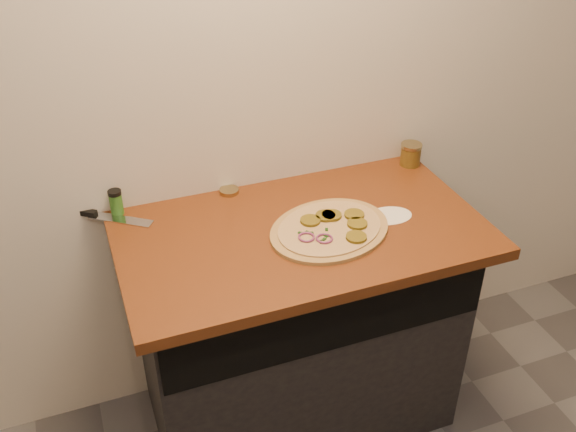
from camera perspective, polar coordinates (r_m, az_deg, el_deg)
name	(u,v)px	position (r m, az deg, el deg)	size (l,w,h in m)	color
cabinet	(297,328)	(2.42, 0.79, -9.96)	(1.10, 0.60, 0.86)	black
countertop	(301,233)	(2.11, 1.18, -1.53)	(1.20, 0.70, 0.04)	brown
pizza	(330,229)	(2.08, 3.76, -1.13)	(0.52, 0.52, 0.03)	tan
chefs_knife	(99,215)	(2.24, -16.46, 0.07)	(0.28, 0.22, 0.02)	#B7BAC1
mason_jar_lid	(229,191)	(2.29, -5.25, 2.24)	(0.07, 0.07, 0.01)	#9D8B5B
salsa_jar	(411,154)	(2.49, 10.85, 5.42)	(0.08, 0.08, 0.09)	maroon
spice_shaker	(116,202)	(2.22, -15.04, 1.19)	(0.04, 0.04, 0.09)	#2B631F
flour_spill	(389,216)	(2.19, 8.99, 0.03)	(0.16, 0.16, 0.00)	white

